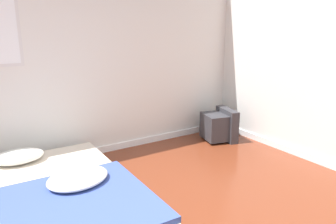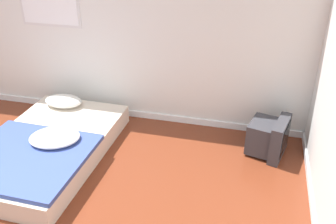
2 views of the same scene
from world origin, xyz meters
The scene contains 3 objects.
wall_back centered at (-0.01, 2.49, 1.29)m, with size 8.36×0.08×2.60m.
mattress_bed centered at (-0.02, 1.26, 0.15)m, with size 1.32×2.12×0.38m.
crt_tv centered at (2.52, 2.00, 0.22)m, with size 0.51×0.55×0.47m.
Camera 1 is at (-0.63, -1.51, 1.66)m, focal length 35.00 mm.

